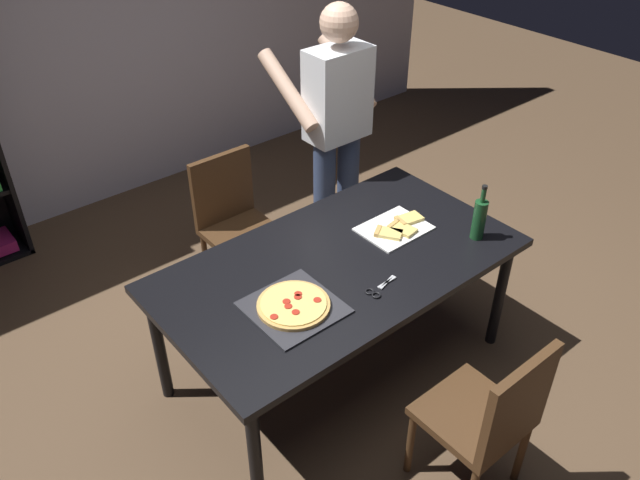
{
  "coord_description": "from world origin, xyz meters",
  "views": [
    {
      "loc": [
        -1.69,
        -1.9,
        2.7
      ],
      "look_at": [
        0.0,
        0.15,
        0.8
      ],
      "focal_mm": 35.77,
      "sensor_mm": 36.0,
      "label": 1
    }
  ],
  "objects_px": {
    "chair_near_camera": "(491,415)",
    "chair_far_side": "(234,217)",
    "dining_table": "(339,272)",
    "pepperoni_pizza_on_tray": "(294,306)",
    "person_serving_pizza": "(336,128)",
    "kitchen_scissors": "(378,289)",
    "wine_bottle": "(479,218)"
  },
  "relations": [
    {
      "from": "dining_table",
      "to": "pepperoni_pizza_on_tray",
      "type": "distance_m",
      "value": 0.42
    },
    {
      "from": "dining_table",
      "to": "kitchen_scissors",
      "type": "bearing_deg",
      "value": -90.9
    },
    {
      "from": "chair_far_side",
      "to": "kitchen_scissors",
      "type": "distance_m",
      "value": 1.31
    },
    {
      "from": "dining_table",
      "to": "person_serving_pizza",
      "type": "bearing_deg",
      "value": 50.46
    },
    {
      "from": "person_serving_pizza",
      "to": "wine_bottle",
      "type": "xyz_separation_m",
      "value": [
        0.06,
        -1.08,
        -0.13
      ]
    },
    {
      "from": "chair_near_camera",
      "to": "wine_bottle",
      "type": "xyz_separation_m",
      "value": [
        0.7,
        0.69,
        0.36
      ]
    },
    {
      "from": "kitchen_scissors",
      "to": "pepperoni_pizza_on_tray",
      "type": "bearing_deg",
      "value": 158.33
    },
    {
      "from": "chair_far_side",
      "to": "pepperoni_pizza_on_tray",
      "type": "distance_m",
      "value": 1.22
    },
    {
      "from": "chair_near_camera",
      "to": "chair_far_side",
      "type": "relative_size",
      "value": 1.0
    },
    {
      "from": "wine_bottle",
      "to": "kitchen_scissors",
      "type": "distance_m",
      "value": 0.71
    },
    {
      "from": "chair_far_side",
      "to": "person_serving_pizza",
      "type": "distance_m",
      "value": 0.83
    },
    {
      "from": "wine_bottle",
      "to": "kitchen_scissors",
      "type": "relative_size",
      "value": 1.6
    },
    {
      "from": "dining_table",
      "to": "wine_bottle",
      "type": "xyz_separation_m",
      "value": [
        0.7,
        -0.3,
        0.18
      ]
    },
    {
      "from": "chair_far_side",
      "to": "kitchen_scissors",
      "type": "relative_size",
      "value": 4.57
    },
    {
      "from": "dining_table",
      "to": "kitchen_scissors",
      "type": "relative_size",
      "value": 9.33
    },
    {
      "from": "chair_near_camera",
      "to": "wine_bottle",
      "type": "distance_m",
      "value": 1.05
    },
    {
      "from": "chair_far_side",
      "to": "person_serving_pizza",
      "type": "relative_size",
      "value": 0.51
    },
    {
      "from": "pepperoni_pizza_on_tray",
      "to": "kitchen_scissors",
      "type": "distance_m",
      "value": 0.42
    },
    {
      "from": "chair_far_side",
      "to": "kitchen_scissors",
      "type": "bearing_deg",
      "value": -90.2
    },
    {
      "from": "person_serving_pizza",
      "to": "kitchen_scissors",
      "type": "distance_m",
      "value": 1.27
    },
    {
      "from": "pepperoni_pizza_on_tray",
      "to": "wine_bottle",
      "type": "bearing_deg",
      "value": -8.84
    },
    {
      "from": "dining_table",
      "to": "wine_bottle",
      "type": "height_order",
      "value": "wine_bottle"
    },
    {
      "from": "dining_table",
      "to": "chair_near_camera",
      "type": "bearing_deg",
      "value": -90.0
    },
    {
      "from": "chair_far_side",
      "to": "person_serving_pizza",
      "type": "bearing_deg",
      "value": -18.99
    },
    {
      "from": "dining_table",
      "to": "chair_far_side",
      "type": "bearing_deg",
      "value": 90.0
    },
    {
      "from": "kitchen_scissors",
      "to": "chair_near_camera",
      "type": "bearing_deg",
      "value": -89.64
    },
    {
      "from": "person_serving_pizza",
      "to": "wine_bottle",
      "type": "height_order",
      "value": "person_serving_pizza"
    },
    {
      "from": "chair_near_camera",
      "to": "dining_table",
      "type": "bearing_deg",
      "value": 90.0
    },
    {
      "from": "chair_far_side",
      "to": "wine_bottle",
      "type": "xyz_separation_m",
      "value": [
        0.7,
        -1.3,
        0.36
      ]
    },
    {
      "from": "chair_near_camera",
      "to": "pepperoni_pizza_on_tray",
      "type": "xyz_separation_m",
      "value": [
        -0.39,
        0.86,
        0.25
      ]
    },
    {
      "from": "person_serving_pizza",
      "to": "wine_bottle",
      "type": "bearing_deg",
      "value": -86.84
    },
    {
      "from": "chair_far_side",
      "to": "kitchen_scissors",
      "type": "height_order",
      "value": "chair_far_side"
    }
  ]
}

